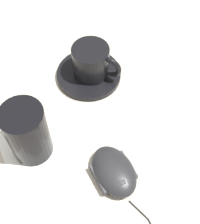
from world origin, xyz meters
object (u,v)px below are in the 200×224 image
object	(u,v)px
saucer	(89,74)
computer_mouse	(114,171)
coffee_cup	(92,61)
drinking_glass	(27,133)

from	to	relation	value
saucer	computer_mouse	distance (m)	0.23
saucer	coffee_cup	world-z (taller)	coffee_cup
coffee_cup	computer_mouse	bearing A→B (deg)	54.75
coffee_cup	drinking_glass	size ratio (longest dim) A/B	0.89
drinking_glass	coffee_cup	bearing A→B (deg)	-166.82
saucer	coffee_cup	size ratio (longest dim) A/B	1.30
saucer	computer_mouse	size ratio (longest dim) A/B	1.18
coffee_cup	drinking_glass	world-z (taller)	drinking_glass
coffee_cup	computer_mouse	size ratio (longest dim) A/B	0.90
saucer	drinking_glass	bearing A→B (deg)	14.83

